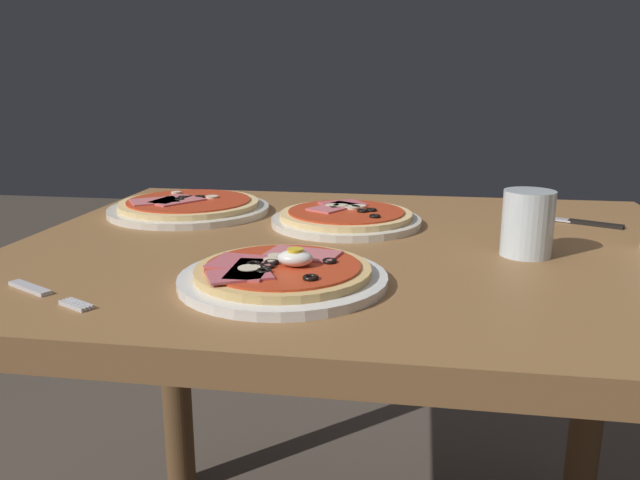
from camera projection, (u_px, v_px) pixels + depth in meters
name	position (u px, v px, depth m)	size (l,w,h in m)	color
dining_table	(357.00, 317.00, 1.01)	(1.06, 0.85, 0.75)	olive
pizza_foreground	(283.00, 274.00, 0.78)	(0.26, 0.26, 0.05)	white
pizza_across_left	(189.00, 207.00, 1.20)	(0.30, 0.30, 0.03)	silver
pizza_across_right	(346.00, 218.00, 1.10)	(0.26, 0.26, 0.03)	silver
water_glass_far	(527.00, 228.00, 0.90)	(0.07, 0.07, 0.09)	silver
fork	(43.00, 292.00, 0.75)	(0.15, 0.09, 0.00)	silver
knife	(573.00, 221.00, 1.12)	(0.18, 0.10, 0.01)	silver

